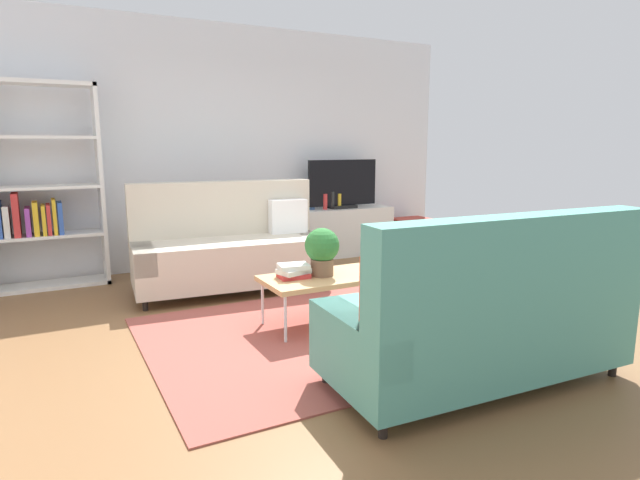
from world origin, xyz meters
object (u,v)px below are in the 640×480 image
storage_trunk (411,234)px  bottle_1 (332,200)px  bookshelf (41,195)px  vase_0 (301,204)px  tv (343,185)px  couch_beige (230,247)px  couch_green (481,316)px  tv_console (341,232)px  coffee_table (329,278)px  potted_plant (322,249)px  bottle_0 (325,202)px  bottle_2 (339,201)px  vase_1 (311,203)px  table_book_0 (294,276)px

storage_trunk → bottle_1: (-1.26, 0.06, 0.54)m
bookshelf → vase_0: 2.97m
tv → vase_0: tv is taller
bottle_1 → couch_beige: bearing=-152.1°
couch_green → tv_console: size_ratio=1.39×
coffee_table → potted_plant: size_ratio=2.79×
tv_console → tv: 0.63m
bottle_0 → bottle_2: bottle_0 is taller
bookshelf → coffee_table: bearing=-49.3°
tv_console → potted_plant: bearing=-123.4°
vase_1 → bottle_2: size_ratio=0.85×
vase_1 → bottle_1: size_ratio=0.73×
couch_beige → potted_plant: 1.45m
coffee_table → vase_0: 2.60m
tv → vase_0: size_ratio=6.19×
bookshelf → table_book_0: size_ratio=8.75×
couch_beige → bottle_2: 2.05m
tv_console → vase_1: (-0.43, 0.05, 0.40)m
couch_beige → bottle_0: couch_beige is taller
potted_plant → coffee_table: bearing=-25.7°
coffee_table → table_book_0: size_ratio=4.58×
table_book_0 → bottle_1: (1.62, 2.26, 0.32)m
coffee_table → bottle_1: 2.70m
couch_green → table_book_0: size_ratio=8.09×
couch_beige → coffee_table: 1.47m
bookshelf → bottle_0: bearing=-1.1°
couch_green → tv: tv is taller
bookshelf → bottle_2: (3.48, -0.06, -0.23)m
tv → vase_1: tv is taller
storage_trunk → bottle_0: (-1.37, 0.06, 0.52)m
table_book_0 → bottle_1: 2.80m
bottle_0 → table_book_0: bearing=-123.7°
storage_trunk → couch_green: bearing=-122.1°
vase_1 → tv_console: bearing=-6.6°
couch_beige → bottle_2: couch_beige is taller
vase_0 → bottle_1: (0.42, -0.09, 0.03)m
couch_green → bookshelf: bookshelf is taller
bookshelf → table_book_0: 2.96m
bottle_0 → couch_beige: bearing=-150.5°
bookshelf → potted_plant: size_ratio=5.32×
bottle_2 → couch_green: bearing=-107.1°
coffee_table → bottle_0: size_ratio=5.35×
potted_plant → bottle_2: size_ratio=1.98×
coffee_table → tv: (1.49, 2.34, 0.56)m
tv_console → bookshelf: 3.60m
coffee_table → storage_trunk: 3.44m
bookshelf → table_book_0: bearing=-52.9°
couch_green → table_book_0: couch_green is taller
tv_console → bottle_2: bearing=-146.1°
tv_console → bottle_2: bottle_2 is taller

